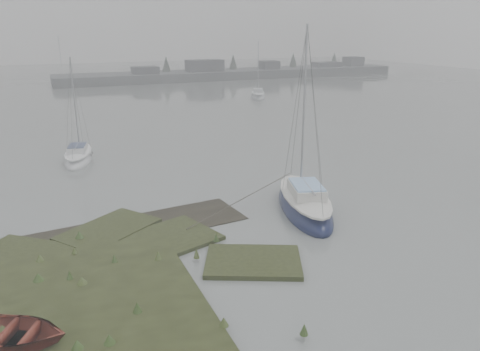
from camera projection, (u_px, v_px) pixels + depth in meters
name	position (u px, v px, depth m)	size (l,w,h in m)	color
ground	(112.00, 121.00, 43.86)	(160.00, 160.00, 0.00)	slate
far_shoreline	(240.00, 73.00, 81.65)	(60.00, 8.00, 4.15)	#4C4F51
sailboat_main	(304.00, 205.00, 22.32)	(3.93, 6.86, 9.20)	#0C1234
sailboat_white	(79.00, 157.00, 30.74)	(2.74, 5.31, 7.15)	silver
sailboat_far_b	(258.00, 96.00, 58.53)	(3.61, 5.50, 7.40)	#9EA1A8
sailboat_far_c	(67.00, 82.00, 72.79)	(5.50, 4.86, 7.84)	#9DA0A6
dinghy	(11.00, 333.00, 12.54)	(2.18, 3.05, 0.63)	maroon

